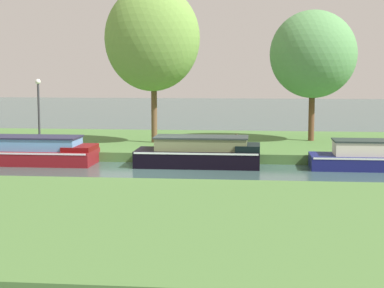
% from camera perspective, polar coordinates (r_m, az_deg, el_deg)
% --- Properties ---
extents(ground_plane, '(120.00, 120.00, 0.00)m').
position_cam_1_polar(ground_plane, '(24.30, -3.89, -2.40)').
color(ground_plane, '#365250').
extents(riverbank_far, '(72.00, 10.00, 0.40)m').
position_cam_1_polar(riverbank_far, '(31.12, -1.70, 0.02)').
color(riverbank_far, '#497337').
rests_on(riverbank_far, ground_plane).
extents(riverbank_near, '(72.00, 10.00, 0.40)m').
position_cam_1_polar(riverbank_near, '(15.64, -9.56, -6.92)').
color(riverbank_near, '#4A7237').
rests_on(riverbank_near, ground_plane).
extents(black_barge, '(4.96, 1.88, 1.22)m').
position_cam_1_polar(black_barge, '(25.15, 0.79, -0.81)').
color(black_barge, black).
rests_on(black_barge, ground_plane).
extents(maroon_narrowboat, '(6.80, 2.03, 1.14)m').
position_cam_1_polar(maroon_narrowboat, '(26.92, -15.57, -0.65)').
color(maroon_narrowboat, maroon).
rests_on(maroon_narrowboat, ground_plane).
extents(navy_cruiser, '(5.04, 1.76, 1.15)m').
position_cam_1_polar(navy_cruiser, '(25.49, 16.35, -1.14)').
color(navy_cruiser, navy).
rests_on(navy_cruiser, ground_plane).
extents(willow_tree_left, '(4.44, 3.42, 7.36)m').
position_cam_1_polar(willow_tree_left, '(29.49, -3.64, 9.55)').
color(willow_tree_left, brown).
rests_on(willow_tree_left, riverbank_far).
extents(willow_tree_centre, '(4.15, 3.91, 6.30)m').
position_cam_1_polar(willow_tree_centre, '(30.92, 10.95, 8.00)').
color(willow_tree_centre, brown).
rests_on(willow_tree_centre, riverbank_far).
extents(lamp_post, '(0.24, 0.24, 3.04)m').
position_cam_1_polar(lamp_post, '(29.36, -13.76, 3.54)').
color(lamp_post, '#333338').
rests_on(lamp_post, riverbank_far).
extents(mooring_post_far, '(0.14, 0.14, 0.78)m').
position_cam_1_polar(mooring_post_far, '(26.44, 4.04, 0.08)').
color(mooring_post_far, '#423C24').
rests_on(mooring_post_far, riverbank_far).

